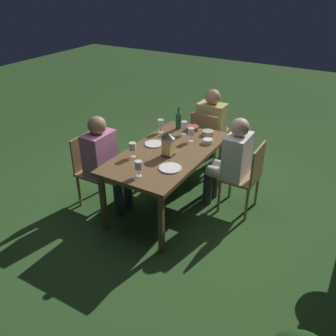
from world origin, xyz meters
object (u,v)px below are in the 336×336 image
green_bottle_on_table (178,121)px  wine_glass_b (184,125)px  dining_table (168,155)px  wine_glass_d (139,166)px  person_in_cream (231,159)px  bowl_salad (208,133)px  lantern_centerpiece (168,143)px  bowl_olives (208,141)px  bowl_bread (192,128)px  chair_side_left_b (93,167)px  chair_side_right_a (246,175)px  wine_glass_a (191,132)px  wine_glass_c (133,147)px  wine_glass_e (161,124)px  person_in_pink (105,159)px  chair_head_near (207,138)px  plate_b (154,144)px  person_in_mustard (213,124)px  plate_a (170,168)px

green_bottle_on_table → wine_glass_b: (0.12, 0.15, 0.01)m
dining_table → wine_glass_d: size_ratio=9.79×
person_in_cream → bowl_salad: person_in_cream is taller
bowl_salad → green_bottle_on_table: bearing=-88.9°
green_bottle_on_table → bowl_salad: green_bottle_on_table is taller
lantern_centerpiece → wine_glass_d: (0.55, -0.02, -0.03)m
bowl_olives → bowl_bread: 0.43m
chair_side_left_b → lantern_centerpiece: 1.01m
chair_side_right_a → wine_glass_d: (1.01, -0.79, 0.38)m
person_in_cream → bowl_bread: bearing=-114.4°
dining_table → wine_glass_a: bearing=164.4°
bowl_olives → bowl_salad: bowl_salad is taller
lantern_centerpiece → bowl_olives: 0.58m
wine_glass_c → lantern_centerpiece: bearing=125.6°
lantern_centerpiece → chair_side_left_b: bearing=-72.5°
wine_glass_e → bowl_bread: (-0.26, 0.32, -0.09)m
person_in_cream → lantern_centerpiece: bearing=-50.9°
dining_table → person_in_pink: bearing=-59.5°
person_in_pink → wine_glass_c: person_in_pink is taller
chair_side_right_a → green_bottle_on_table: bearing=-104.1°
person_in_pink → green_bottle_on_table: 1.11m
chair_head_near → plate_b: (1.01, -0.23, 0.27)m
wine_glass_b → wine_glass_c: size_ratio=1.00×
lantern_centerpiece → wine_glass_e: (-0.51, -0.41, -0.03)m
bowl_olives → chair_head_near: bearing=-155.3°
person_in_mustard → wine_glass_c: (1.59, -0.26, 0.22)m
wine_glass_d → plate_b: bearing=-159.2°
chair_side_left_b → bowl_bread: bearing=142.9°
chair_side_left_b → lantern_centerpiece: (-0.28, 0.89, 0.41)m
chair_head_near → bowl_olives: chair_head_near is taller
green_bottle_on_table → bowl_bread: green_bottle_on_table is taller
wine_glass_a → plate_a: 0.74m
lantern_centerpiece → green_bottle_on_table: bearing=-159.4°
chair_head_near → bowl_olives: 0.78m
wine_glass_a → plate_a: size_ratio=0.71×
person_in_pink → wine_glass_c: size_ratio=6.80×
chair_head_near → wine_glass_b: 0.68m
person_in_pink → chair_head_near: bearing=156.4°
wine_glass_b → plate_b: wine_glass_b is taller
plate_b → dining_table: bearing=74.4°
chair_side_left_b → plate_a: size_ratio=3.67×
wine_glass_a → dining_table: bearing=-15.6°
wine_glass_d → dining_table: bearing=-176.7°
wine_glass_c → plate_b: size_ratio=0.78×
lantern_centerpiece → wine_glass_c: lantern_centerpiece is taller
wine_glass_a → wine_glass_e: size_ratio=1.00×
person_in_pink → bowl_salad: bearing=140.5°
person_in_cream → wine_glass_e: person_in_cream is taller
chair_head_near → green_bottle_on_table: size_ratio=3.00×
wine_glass_a → wine_glass_e: bearing=-96.5°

